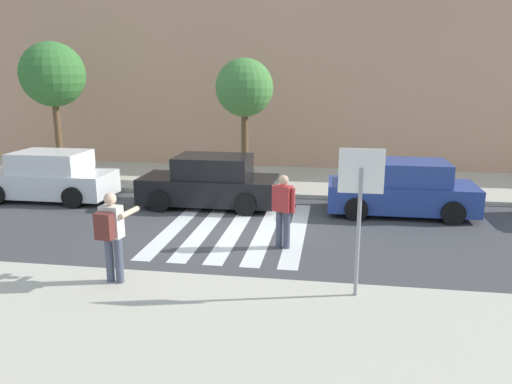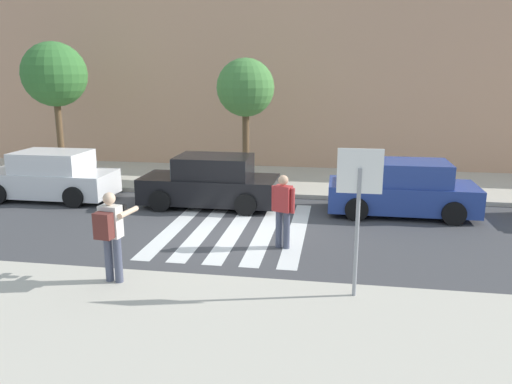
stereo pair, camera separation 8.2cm
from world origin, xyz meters
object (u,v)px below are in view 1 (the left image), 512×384
(parked_car_blue, at_px, (403,189))
(street_tree_west, at_px, (53,75))
(photographer_with_backpack, at_px, (111,230))
(stop_sign, at_px, (360,190))
(parked_car_white, at_px, (49,177))
(parked_car_black, at_px, (210,183))
(street_tree_center, at_px, (244,89))
(pedestrian_crossing, at_px, (283,207))

(parked_car_blue, height_order, street_tree_west, street_tree_west)
(photographer_with_backpack, bearing_deg, street_tree_west, 124.62)
(stop_sign, xyz_separation_m, parked_car_white, (-9.40, 5.96, -1.32))
(parked_car_black, distance_m, street_tree_center, 3.93)
(stop_sign, distance_m, parked_car_white, 11.21)
(street_tree_west, bearing_deg, photographer_with_backpack, -55.38)
(parked_car_black, height_order, street_tree_west, street_tree_west)
(pedestrian_crossing, xyz_separation_m, parked_car_black, (-2.56, 3.35, -0.25))
(stop_sign, distance_m, parked_car_blue, 6.29)
(stop_sign, relative_size, street_tree_center, 0.61)
(pedestrian_crossing, height_order, street_tree_center, street_tree_center)
(parked_car_blue, distance_m, street_tree_west, 12.90)
(parked_car_black, relative_size, parked_car_blue, 1.00)
(street_tree_center, bearing_deg, parked_car_black, -101.37)
(photographer_with_backpack, height_order, parked_car_white, photographer_with_backpack)
(parked_car_black, bearing_deg, stop_sign, -55.31)
(pedestrian_crossing, height_order, parked_car_black, pedestrian_crossing)
(stop_sign, distance_m, street_tree_west, 13.98)
(parked_car_black, xyz_separation_m, parked_car_blue, (5.64, -0.00, 0.00))
(parked_car_white, distance_m, parked_car_blue, 10.91)
(parked_car_white, height_order, parked_car_black, same)
(photographer_with_backpack, bearing_deg, street_tree_center, 84.38)
(pedestrian_crossing, height_order, street_tree_west, street_tree_west)
(parked_car_white, relative_size, parked_car_blue, 1.00)
(photographer_with_backpack, xyz_separation_m, parked_car_black, (0.32, 6.12, -0.44))
(photographer_with_backpack, xyz_separation_m, parked_car_blue, (5.95, 6.12, -0.44))
(stop_sign, xyz_separation_m, parked_car_blue, (1.51, 5.96, -1.32))
(photographer_with_backpack, height_order, street_tree_west, street_tree_west)
(parked_car_white, bearing_deg, parked_car_black, 0.00)
(parked_car_white, bearing_deg, parked_car_blue, 0.00)
(photographer_with_backpack, bearing_deg, stop_sign, 2.01)
(street_tree_center, bearing_deg, photographer_with_backpack, -95.62)
(photographer_with_backpack, bearing_deg, parked_car_black, 87.05)
(stop_sign, bearing_deg, photographer_with_backpack, -177.99)
(parked_car_blue, height_order, street_tree_center, street_tree_center)
(street_tree_west, bearing_deg, stop_sign, -39.70)
(stop_sign, bearing_deg, parked_car_blue, 75.81)
(pedestrian_crossing, distance_m, street_tree_west, 11.41)
(pedestrian_crossing, xyz_separation_m, parked_car_white, (-7.83, 3.35, -0.25))
(pedestrian_crossing, relative_size, street_tree_center, 0.40)
(parked_car_blue, bearing_deg, photographer_with_backpack, -134.20)
(parked_car_black, relative_size, street_tree_west, 0.83)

